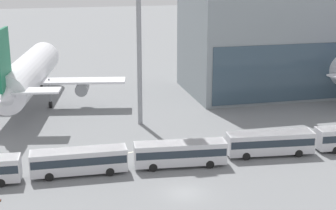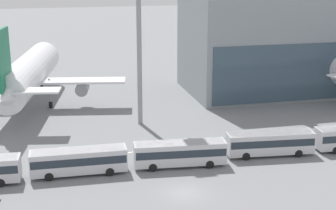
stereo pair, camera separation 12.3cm
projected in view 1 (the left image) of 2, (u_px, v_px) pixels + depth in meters
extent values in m
plane|color=slate|center=(185.00, 193.00, 55.14)|extent=(440.00, 440.00, 0.00)
cylinder|color=white|center=(28.00, 73.00, 86.43)|extent=(11.07, 30.66, 5.75)
sphere|color=white|center=(44.00, 57.00, 100.88)|extent=(5.64, 5.64, 5.64)
cone|color=white|center=(6.00, 96.00, 71.97)|extent=(6.56, 7.49, 5.46)
cube|color=white|center=(26.00, 81.00, 84.94)|extent=(32.79, 9.63, 0.35)
cylinder|color=gray|center=(82.00, 88.00, 85.77)|extent=(2.64, 3.42, 2.12)
cube|color=#19724C|center=(4.00, 59.00, 71.27)|extent=(1.46, 5.91, 8.47)
cube|color=white|center=(7.00, 91.00, 72.52)|extent=(15.28, 5.84, 0.28)
cylinder|color=gray|center=(40.00, 76.00, 96.90)|extent=(0.36, 0.36, 4.47)
cylinder|color=black|center=(41.00, 88.00, 97.51)|extent=(0.64, 1.16, 1.10)
cylinder|color=gray|center=(4.00, 92.00, 85.25)|extent=(0.36, 0.36, 4.47)
cylinder|color=black|center=(5.00, 105.00, 85.86)|extent=(0.64, 1.16, 1.10)
cylinder|color=gray|center=(50.00, 92.00, 85.63)|extent=(0.36, 0.36, 4.47)
cylinder|color=black|center=(51.00, 105.00, 86.25)|extent=(0.64, 1.16, 1.10)
cylinder|color=silver|center=(316.00, 62.00, 96.12)|extent=(10.41, 28.85, 5.76)
sphere|color=silver|center=(273.00, 50.00, 108.63)|extent=(5.65, 5.65, 5.65)
cube|color=silver|center=(322.00, 69.00, 94.87)|extent=(35.08, 9.63, 0.35)
cylinder|color=gray|center=(277.00, 81.00, 91.57)|extent=(2.71, 3.41, 2.23)
cylinder|color=gray|center=(285.00, 67.00, 105.28)|extent=(0.36, 0.36, 4.42)
cylinder|color=black|center=(284.00, 77.00, 105.89)|extent=(0.63, 1.16, 1.10)
cylinder|color=gray|center=(304.00, 80.00, 93.95)|extent=(0.36, 0.36, 4.42)
cylinder|color=black|center=(304.00, 92.00, 94.56)|extent=(0.63, 1.16, 1.10)
cylinder|color=black|center=(336.00, 88.00, 97.38)|extent=(0.63, 1.16, 1.10)
cylinder|color=black|center=(4.00, 174.00, 58.57)|extent=(1.02, 0.37, 1.00)
cylinder|color=black|center=(1.00, 183.00, 56.38)|extent=(1.02, 0.37, 1.00)
cube|color=silver|center=(79.00, 161.00, 59.36)|extent=(11.10, 2.80, 2.67)
cube|color=#232D38|center=(79.00, 159.00, 59.29)|extent=(10.88, 2.82, 0.94)
cube|color=silver|center=(79.00, 150.00, 59.01)|extent=(10.77, 2.71, 0.12)
cylinder|color=black|center=(108.00, 164.00, 61.46)|extent=(1.01, 0.33, 1.00)
cylinder|color=black|center=(110.00, 172.00, 59.29)|extent=(1.01, 0.33, 1.00)
cylinder|color=black|center=(49.00, 169.00, 60.10)|extent=(1.01, 0.33, 1.00)
cylinder|color=black|center=(49.00, 177.00, 57.93)|extent=(1.01, 0.33, 1.00)
cube|color=silver|center=(180.00, 153.00, 61.74)|extent=(11.23, 3.51, 2.67)
cube|color=#232D38|center=(180.00, 151.00, 61.67)|extent=(11.01, 3.52, 0.94)
cube|color=silver|center=(180.00, 143.00, 61.39)|extent=(10.89, 3.41, 0.12)
cylinder|color=black|center=(206.00, 157.00, 63.64)|extent=(1.02, 0.39, 1.00)
cylinder|color=black|center=(210.00, 164.00, 61.45)|extent=(1.02, 0.39, 1.00)
cylinder|color=black|center=(151.00, 160.00, 62.71)|extent=(1.02, 0.39, 1.00)
cylinder|color=black|center=(153.00, 168.00, 60.51)|extent=(1.02, 0.39, 1.00)
cube|color=silver|center=(270.00, 143.00, 65.18)|extent=(11.22, 3.51, 2.67)
cube|color=#232D38|center=(270.00, 141.00, 65.10)|extent=(11.01, 3.51, 0.94)
cube|color=silver|center=(271.00, 133.00, 64.82)|extent=(10.89, 3.40, 0.12)
cylinder|color=black|center=(292.00, 147.00, 67.08)|extent=(1.02, 0.39, 1.00)
cylinder|color=black|center=(299.00, 153.00, 64.88)|extent=(1.02, 0.39, 1.00)
cylinder|color=black|center=(241.00, 150.00, 66.14)|extent=(1.02, 0.39, 1.00)
cylinder|color=black|center=(246.00, 156.00, 63.94)|extent=(1.02, 0.39, 1.00)
cylinder|color=black|center=(328.00, 144.00, 68.19)|extent=(1.02, 0.37, 1.00)
cylinder|color=black|center=(336.00, 150.00, 66.00)|extent=(1.02, 0.37, 1.00)
cylinder|color=gray|center=(139.00, 21.00, 73.83)|extent=(0.70, 0.70, 31.09)
cube|color=silver|center=(119.00, 155.00, 65.81)|extent=(5.95, 2.01, 0.01)
cube|color=silver|center=(272.00, 148.00, 68.03)|extent=(10.29, 0.90, 0.01)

